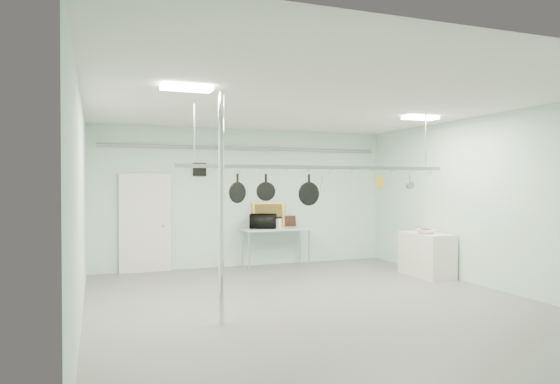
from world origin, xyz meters
name	(u,v)px	position (x,y,z in m)	size (l,w,h in m)	color
floor	(316,304)	(0.00, 0.00, 0.00)	(8.00, 8.00, 0.00)	gray
ceiling	(317,104)	(0.00, 0.00, 3.19)	(7.00, 8.00, 0.02)	silver
back_wall	(246,198)	(0.00, 3.99, 1.60)	(7.00, 0.02, 3.20)	silver
right_wall	(490,201)	(3.49, 0.00, 1.60)	(0.02, 8.00, 3.20)	silver
door	(145,224)	(-2.30, 3.94, 1.05)	(1.10, 0.10, 2.20)	silver
wall_vent	(200,169)	(-1.10, 3.97, 2.25)	(0.30, 0.04, 0.30)	black
conduit_pipe	(247,148)	(0.00, 3.90, 2.75)	(0.07, 0.07, 6.60)	gray
chrome_pole	(221,208)	(-1.70, -0.60, 1.60)	(0.08, 0.08, 3.20)	silver
prep_table	(276,231)	(0.60, 3.60, 0.83)	(1.60, 0.70, 0.91)	#A6C3B5
side_cabinet	(426,255)	(3.15, 1.40, 0.45)	(0.60, 1.20, 0.90)	silver
pot_rack	(320,166)	(0.20, 0.30, 2.23)	(4.80, 0.06, 1.00)	#B7B7BC
light_panel_left	(187,88)	(-2.20, -0.80, 3.16)	(0.65, 0.30, 0.05)	white
light_panel_right	(420,118)	(2.40, 0.60, 3.16)	(0.65, 0.30, 0.05)	white
microwave	(263,221)	(0.28, 3.56, 1.07)	(0.59, 0.40, 0.33)	black
coffee_canister	(278,223)	(0.62, 3.49, 1.02)	(0.17, 0.17, 0.22)	white
painting_large	(269,215)	(0.53, 3.90, 1.20)	(0.78, 0.05, 0.58)	#C48534
painting_small	(290,221)	(1.07, 3.90, 1.03)	(0.30, 0.04, 0.25)	black
fruit_bowl	(426,231)	(3.05, 1.28, 0.95)	(0.38, 0.38, 0.09)	white
skillet_left	(237,188)	(-1.22, 0.30, 1.85)	(0.33, 0.06, 0.46)	black
skillet_mid	(266,187)	(-0.75, 0.30, 1.87)	(0.30, 0.06, 0.43)	black
skillet_right	(309,190)	(0.00, 0.30, 1.82)	(0.39, 0.06, 0.52)	black
whisk	(322,184)	(0.24, 0.30, 1.93)	(0.17, 0.17, 0.31)	#AFAFB4
grater	(380,182)	(1.35, 0.30, 1.96)	(0.10, 0.02, 0.25)	gold
saucepan	(410,182)	(1.96, 0.30, 1.97)	(0.13, 0.08, 0.24)	silver
fruit_cluster	(426,230)	(3.05, 1.28, 0.99)	(0.24, 0.24, 0.09)	#AA0F1C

